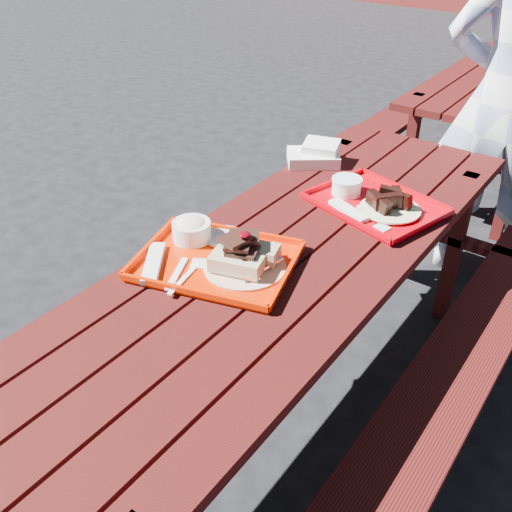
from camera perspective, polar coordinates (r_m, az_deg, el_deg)
name	(u,v)px	position (r m, az deg, el deg)	size (l,w,h in m)	color
ground	(278,410)	(2.37, 2.22, -15.09)	(60.00, 60.00, 0.00)	black
picnic_table_near	(282,299)	(1.98, 2.57, -4.33)	(1.41, 2.40, 0.75)	#4A0F0E
near_tray	(219,251)	(1.82, -3.74, 0.47)	(0.57, 0.50, 0.15)	red
far_tray	(372,202)	(2.18, 11.57, 5.35)	(0.53, 0.46, 0.08)	#BD000B
white_cloth	(315,155)	(2.50, 5.97, 10.05)	(0.27, 0.26, 0.09)	white
person	(511,101)	(2.97, 24.17, 13.92)	(0.67, 0.44, 1.84)	#9FB5DF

